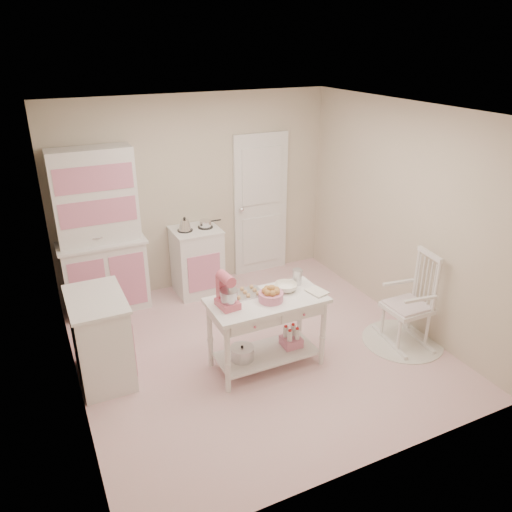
{
  "coord_description": "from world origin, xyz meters",
  "views": [
    {
      "loc": [
        -2.05,
        -4.27,
        3.23
      ],
      "look_at": [
        0.08,
        0.19,
        1.05
      ],
      "focal_mm": 35.0,
      "sensor_mm": 36.0,
      "label": 1
    }
  ],
  "objects_px": {
    "base_cabinet": "(101,338)",
    "bread_basket": "(271,297)",
    "work_table": "(266,333)",
    "stand_mixer": "(227,291)",
    "stove": "(197,261)",
    "rocking_chair": "(408,299)",
    "hutch": "(100,233)"
  },
  "relations": [
    {
      "from": "base_cabinet",
      "to": "bread_basket",
      "type": "xyz_separation_m",
      "value": [
        1.61,
        -0.59,
        0.39
      ]
    },
    {
      "from": "work_table",
      "to": "stand_mixer",
      "type": "xyz_separation_m",
      "value": [
        -0.42,
        0.02,
        0.57
      ]
    },
    {
      "from": "work_table",
      "to": "stand_mixer",
      "type": "distance_m",
      "value": 0.71
    },
    {
      "from": "work_table",
      "to": "stove",
      "type": "bearing_deg",
      "value": 92.7
    },
    {
      "from": "stove",
      "to": "rocking_chair",
      "type": "relative_size",
      "value": 0.84
    },
    {
      "from": "hutch",
      "to": "base_cabinet",
      "type": "height_order",
      "value": "hutch"
    },
    {
      "from": "stove",
      "to": "bread_basket",
      "type": "bearing_deg",
      "value": -86.78
    },
    {
      "from": "base_cabinet",
      "to": "rocking_chair",
      "type": "distance_m",
      "value": 3.32
    },
    {
      "from": "rocking_chair",
      "to": "bread_basket",
      "type": "distance_m",
      "value": 1.65
    },
    {
      "from": "hutch",
      "to": "stove",
      "type": "relative_size",
      "value": 2.26
    },
    {
      "from": "rocking_chair",
      "to": "stove",
      "type": "bearing_deg",
      "value": 135.61
    },
    {
      "from": "base_cabinet",
      "to": "rocking_chair",
      "type": "xyz_separation_m",
      "value": [
        3.21,
        -0.82,
        0.09
      ]
    },
    {
      "from": "stand_mixer",
      "to": "bread_basket",
      "type": "distance_m",
      "value": 0.46
    },
    {
      "from": "work_table",
      "to": "bread_basket",
      "type": "height_order",
      "value": "bread_basket"
    },
    {
      "from": "hutch",
      "to": "stand_mixer",
      "type": "bearing_deg",
      "value": -65.92
    },
    {
      "from": "stand_mixer",
      "to": "rocking_chair",
      "type": "bearing_deg",
      "value": -13.91
    },
    {
      "from": "hutch",
      "to": "work_table",
      "type": "bearing_deg",
      "value": -56.74
    },
    {
      "from": "bread_basket",
      "to": "base_cabinet",
      "type": "bearing_deg",
      "value": 159.92
    },
    {
      "from": "stove",
      "to": "work_table",
      "type": "bearing_deg",
      "value": -87.3
    },
    {
      "from": "bread_basket",
      "to": "rocking_chair",
      "type": "bearing_deg",
      "value": -8.17
    },
    {
      "from": "work_table",
      "to": "rocking_chair",
      "type": "bearing_deg",
      "value": -9.79
    },
    {
      "from": "stand_mixer",
      "to": "work_table",
      "type": "bearing_deg",
      "value": -8.28
    },
    {
      "from": "stand_mixer",
      "to": "bread_basket",
      "type": "bearing_deg",
      "value": -14.59
    },
    {
      "from": "base_cabinet",
      "to": "stand_mixer",
      "type": "bearing_deg",
      "value": -23.9
    },
    {
      "from": "hutch",
      "to": "work_table",
      "type": "distance_m",
      "value": 2.44
    },
    {
      "from": "work_table",
      "to": "stand_mixer",
      "type": "bearing_deg",
      "value": 177.27
    },
    {
      "from": "hutch",
      "to": "bread_basket",
      "type": "xyz_separation_m",
      "value": [
        1.31,
        -2.02,
        -0.19
      ]
    },
    {
      "from": "bread_basket",
      "to": "stand_mixer",
      "type": "bearing_deg",
      "value": 170.96
    },
    {
      "from": "hutch",
      "to": "bread_basket",
      "type": "height_order",
      "value": "hutch"
    },
    {
      "from": "stove",
      "to": "rocking_chair",
      "type": "bearing_deg",
      "value": -52.06
    },
    {
      "from": "hutch",
      "to": "rocking_chair",
      "type": "xyz_separation_m",
      "value": [
        2.91,
        -2.25,
        -0.49
      ]
    },
    {
      "from": "hutch",
      "to": "stand_mixer",
      "type": "distance_m",
      "value": 2.13
    }
  ]
}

